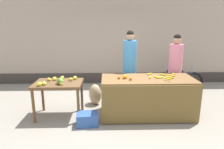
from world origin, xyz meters
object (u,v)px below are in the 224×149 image
(parked_motorcycle, at_px, (177,80))
(produce_sack, at_px, (95,94))
(vendor_woman_blue_shirt, at_px, (129,68))
(produce_crate, at_px, (87,119))
(vendor_woman_pink_shirt, at_px, (175,70))

(parked_motorcycle, xyz_separation_m, produce_sack, (-2.45, -0.84, -0.13))
(vendor_woman_blue_shirt, bearing_deg, parked_motorcycle, 27.66)
(parked_motorcycle, relative_size, produce_crate, 3.64)
(vendor_woman_blue_shirt, distance_m, produce_crate, 1.73)
(produce_sack, bearing_deg, produce_crate, -95.37)
(parked_motorcycle, bearing_deg, produce_sack, -161.12)
(produce_sack, bearing_deg, vendor_woman_pink_shirt, 0.31)
(parked_motorcycle, relative_size, produce_sack, 2.97)
(vendor_woman_pink_shirt, xyz_separation_m, produce_sack, (-2.06, -0.01, -0.64))
(produce_crate, distance_m, produce_sack, 1.14)
(parked_motorcycle, bearing_deg, vendor_woman_blue_shirt, -152.34)
(vendor_woman_blue_shirt, relative_size, parked_motorcycle, 1.19)
(vendor_woman_pink_shirt, distance_m, produce_crate, 2.57)
(vendor_woman_pink_shirt, bearing_deg, vendor_woman_blue_shirt, 179.64)
(vendor_woman_blue_shirt, xyz_separation_m, vendor_woman_pink_shirt, (1.17, -0.01, -0.05))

